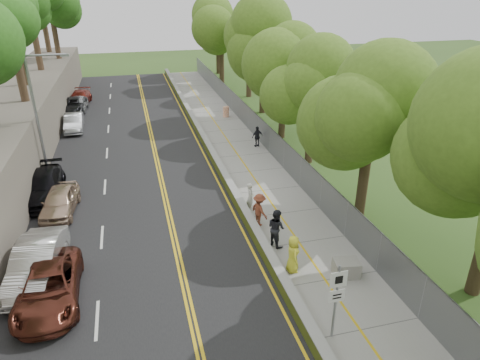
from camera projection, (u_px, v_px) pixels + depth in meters
ground at (277, 289)px, 17.86m from camera, size 140.00×140.00×0.00m
road at (133, 166)px, 29.78m from camera, size 11.20×66.00×0.04m
sidewalk at (243, 155)px, 31.60m from camera, size 4.20×66.00×0.05m
jersey_barrier at (212, 155)px, 30.96m from camera, size 0.42×66.00×0.60m
chainlink_fence at (270, 141)px, 31.67m from camera, size 0.04×66.00×2.00m
trees_fenceside at (305, 56)px, 29.69m from camera, size 7.00×66.00×14.00m
streetlight at (39, 110)px, 25.80m from camera, size 2.52×0.22×8.00m
signpost at (337, 294)px, 14.63m from camera, size 0.62×0.09×3.10m
construction_barrel at (226, 112)px, 40.39m from camera, size 0.58×0.58×0.96m
concrete_block at (346, 268)px, 18.52m from camera, size 1.20×0.98×0.72m
car_1 at (37, 263)px, 18.15m from camera, size 2.16×5.05×1.62m
car_2 at (49, 287)px, 16.87m from camera, size 2.43×5.07×1.40m
car_3 at (43, 186)px, 25.05m from camera, size 2.14×5.24×1.52m
car_4 at (60, 201)px, 23.48m from camera, size 2.02×4.23×1.40m
car_5 at (74, 122)px, 36.65m from camera, size 1.60×4.26×1.39m
car_6 at (72, 106)px, 41.46m from camera, size 2.71×5.31×1.44m
car_7 at (80, 98)px, 44.42m from camera, size 2.34×4.88×1.37m
car_8 at (78, 104)px, 42.20m from camera, size 1.96×4.24×1.41m
painter_0 at (293, 254)px, 18.59m from camera, size 0.67×0.93×1.75m
painter_1 at (250, 197)px, 23.56m from camera, size 0.46×0.65×1.69m
painter_2 at (276, 228)px, 20.42m from camera, size 1.02×1.14×1.92m
painter_3 at (259, 210)px, 22.17m from camera, size 1.01×1.31×1.78m
person_far at (257, 137)px, 32.92m from camera, size 1.01×0.62×1.61m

